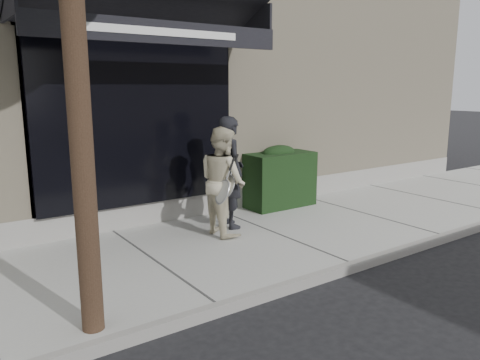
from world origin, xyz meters
TOP-DOWN VIEW (x-y plane):
  - ground at (0.00, 0.00)m, footprint 80.00×80.00m
  - sidewalk at (0.00, 0.00)m, footprint 20.00×3.00m
  - curb at (0.00, -1.55)m, footprint 20.00×0.10m
  - building_facade at (-0.01, 4.96)m, footprint 14.30×8.04m
  - hedge at (1.10, 1.25)m, footprint 1.30×0.70m
  - pedestrian_front at (-0.37, 0.66)m, footprint 0.77×0.87m
  - pedestrian_back at (-0.66, 0.42)m, footprint 0.64×0.84m

SIDE VIEW (x-z plane):
  - ground at x=0.00m, z-range 0.00..0.00m
  - sidewalk at x=0.00m, z-range 0.00..0.12m
  - curb at x=0.00m, z-range 0.00..0.14m
  - hedge at x=1.10m, z-range 0.09..1.23m
  - pedestrian_back at x=-0.66m, z-range 0.12..1.74m
  - pedestrian_front at x=-0.37m, z-range 0.12..1.87m
  - building_facade at x=-0.01m, z-range -0.08..5.56m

